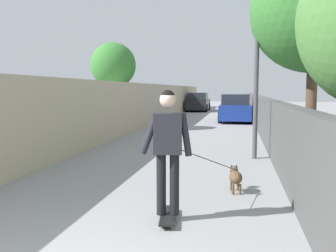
{
  "coord_description": "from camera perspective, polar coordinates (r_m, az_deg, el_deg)",
  "views": [
    {
      "loc": [
        -2.3,
        -1.75,
        1.79
      ],
      "look_at": [
        5.44,
        -0.25,
        1.0
      ],
      "focal_mm": 38.75,
      "sensor_mm": 36.0,
      "label": 1
    }
  ],
  "objects": [
    {
      "name": "skateboard",
      "position": [
        5.13,
        -0.03,
        -13.9
      ],
      "size": [
        0.82,
        0.31,
        0.08
      ],
      "color": "black",
      "rests_on": "ground"
    },
    {
      "name": "fence_right",
      "position": [
        14.37,
        14.91,
        1.37
      ],
      "size": [
        48.0,
        0.3,
        1.49
      ],
      "primitive_type": "cube",
      "color": "#4C4C4C",
      "rests_on": "ground"
    },
    {
      "name": "lamp_post",
      "position": [
        9.73,
        13.88,
        14.09
      ],
      "size": [
        0.36,
        0.36,
        4.79
      ],
      "color": "#4C4C51",
      "rests_on": "ground"
    },
    {
      "name": "ground_plane",
      "position": [
        16.49,
        4.83,
        -0.52
      ],
      "size": [
        80.0,
        80.0,
        0.0
      ],
      "primitive_type": "plane",
      "color": "gray"
    },
    {
      "name": "car_near",
      "position": [
        20.87,
        10.55,
        2.68
      ],
      "size": [
        4.05,
        1.8,
        1.54
      ],
      "color": "navy",
      "rests_on": "ground"
    },
    {
      "name": "wall_left",
      "position": [
        15.01,
        -6.45,
        2.85
      ],
      "size": [
        48.0,
        0.3,
        2.09
      ],
      "primitive_type": "cube",
      "color": "tan",
      "rests_on": "ground"
    },
    {
      "name": "tree_right_near",
      "position": [
        10.15,
        22.08,
        16.3
      ],
      "size": [
        3.18,
        3.18,
        5.27
      ],
      "color": "brown",
      "rests_on": "ground"
    },
    {
      "name": "person_skateboarder",
      "position": [
        4.88,
        -0.03,
        -2.58
      ],
      "size": [
        0.27,
        0.72,
        1.71
      ],
      "color": "black",
      "rests_on": "skateboard"
    },
    {
      "name": "tree_left_far",
      "position": [
        16.27,
        -8.61,
        9.33
      ],
      "size": [
        1.98,
        1.98,
        3.85
      ],
      "color": "brown",
      "rests_on": "ground"
    },
    {
      "name": "dog",
      "position": [
        6.51,
        10.53,
        -7.83
      ],
      "size": [
        1.89,
        1.05,
        1.06
      ],
      "color": "brown",
      "rests_on": "ground"
    },
    {
      "name": "car_far",
      "position": [
        30.88,
        4.78,
        3.72
      ],
      "size": [
        4.37,
        1.8,
        1.54
      ],
      "color": "black",
      "rests_on": "ground"
    }
  ]
}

